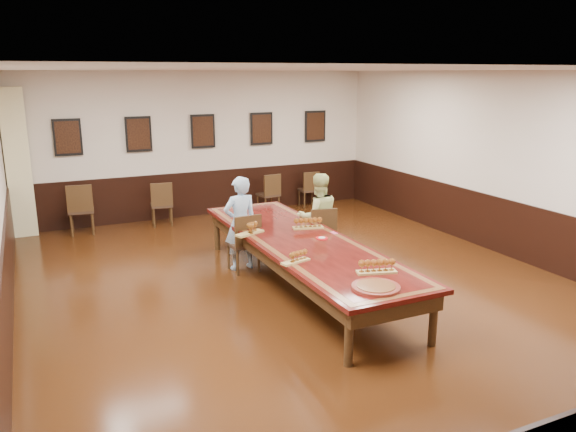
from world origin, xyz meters
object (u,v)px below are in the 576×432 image
spare_chair_c (268,193)px  conference_table (302,249)px  chair_man (243,242)px  spare_chair_a (81,209)px  spare_chair_d (308,189)px  chair_woman (320,234)px  spare_chair_b (161,203)px  person_woman (318,217)px  person_man (240,223)px  carved_platter (376,287)px

spare_chair_c → conference_table: bearing=66.0°
chair_man → conference_table: chair_man is taller
spare_chair_a → spare_chair_d: size_ratio=1.19×
chair_woman → spare_chair_b: 3.99m
person_woman → person_man: bearing=5.4°
chair_man → spare_chair_b: chair_man is taller
carved_platter → conference_table: bearing=87.3°
spare_chair_b → conference_table: 4.61m
person_woman → chair_woman: bearing=90.0°
chair_woman → spare_chair_c: (0.54, 3.53, -0.02)m
chair_woman → conference_table: chair_woman is taller
spare_chair_c → chair_woman: bearing=74.2°
person_man → person_woman: person_man is taller
spare_chair_a → spare_chair_d: spare_chair_a is taller
person_man → spare_chair_b: bearing=-83.6°
spare_chair_b → conference_table: (1.10, -4.47, 0.14)m
spare_chair_a → person_woman: size_ratio=0.68×
spare_chair_d → person_woman: bearing=69.7°
carved_platter → person_woman: bearing=73.5°
carved_platter → chair_woman: bearing=73.3°
person_man → spare_chair_c: bearing=-123.3°
spare_chair_a → conference_table: size_ratio=0.21×
spare_chair_c → carved_platter: 6.77m
spare_chair_b → conference_table: spare_chair_b is taller
spare_chair_c → person_man: bearing=53.0°
spare_chair_a → spare_chair_b: size_ratio=1.09×
spare_chair_c → person_woman: (-0.53, -3.43, 0.29)m
carved_platter → spare_chair_c: bearing=77.5°
chair_man → person_woman: (1.38, -0.00, 0.27)m
chair_man → spare_chair_a: spare_chair_a is taller
chair_man → spare_chair_b: 3.44m
spare_chair_a → spare_chair_b: spare_chair_a is taller
person_woman → carved_platter: bearing=83.2°
chair_man → conference_table: size_ratio=0.19×
chair_man → spare_chair_d: (3.03, 3.61, -0.05)m
spare_chair_d → carved_platter: spare_chair_d is taller
chair_woman → spare_chair_d: chair_woman is taller
chair_man → carved_platter: (0.43, -3.18, 0.28)m
person_man → person_woman: size_ratio=1.03×
chair_man → chair_woman: 1.36m
spare_chair_c → person_man: (-1.91, -3.32, 0.31)m
spare_chair_b → person_man: 3.35m
spare_chair_c → person_man: size_ratio=0.59×
spare_chair_a → person_man: person_man is taller
spare_chair_d → person_man: 4.65m
person_man → person_woman: (1.38, -0.10, -0.02)m
conference_table → carved_platter: size_ratio=7.70×
person_man → spare_chair_d: bearing=-134.3°
spare_chair_c → person_woman: 3.48m
spare_chair_a → spare_chair_b: 1.61m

